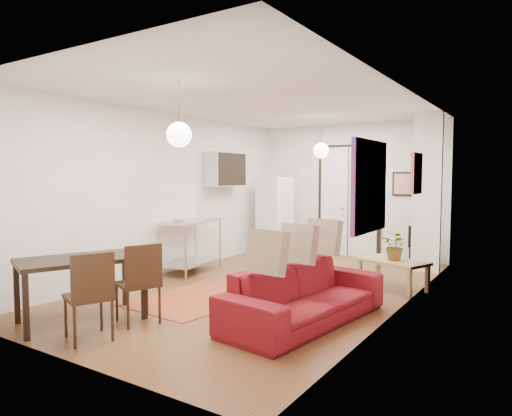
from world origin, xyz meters
The scene contains 27 objects.
floor centered at (0.00, 0.00, 0.00)m, with size 7.00×7.00×0.00m, color brown.
ceiling centered at (0.00, 0.00, 2.90)m, with size 4.20×7.00×0.02m, color silver.
wall_back centered at (0.00, 3.50, 1.45)m, with size 4.20×0.02×2.90m, color white.
wall_front centered at (0.00, -3.50, 1.45)m, with size 4.20×0.02×2.90m, color white.
wall_left centered at (-2.10, 0.00, 1.45)m, with size 0.02×7.00×2.90m, color white.
wall_right centered at (2.10, 0.00, 1.45)m, with size 0.02×7.00×2.90m, color white.
double_doors centered at (0.00, 3.46, 1.20)m, with size 1.44×0.06×2.50m, color white.
stub_partition centered at (1.85, 2.55, 1.45)m, with size 0.50×0.10×2.90m, color white.
wall_cabinet centered at (-1.92, 1.50, 1.90)m, with size 0.35×1.00×0.70m, color silver.
painting_popart centered at (2.08, -1.25, 1.65)m, with size 0.05×1.00×1.00m, color red.
painting_abstract centered at (2.08, 0.80, 1.80)m, with size 0.05×0.50×0.60m, color beige.
poster_back centered at (1.15, 3.47, 1.60)m, with size 0.40×0.03×0.50m, color red.
print_left centered at (-2.07, 2.00, 1.95)m, with size 0.03×0.44×0.54m, color olive.
pendant_back centered at (0.00, 2.00, 2.25)m, with size 0.30×0.30×0.80m.
pendant_front centered at (0.00, -2.00, 2.25)m, with size 0.30×0.30×0.80m.
kilim_rug centered at (-0.43, -0.27, 0.00)m, with size 1.33×3.55×0.01m, color #B1452C.
sofa centered at (1.30, -1.23, 0.34)m, with size 0.91×2.33×0.68m, color maroon.
coffee_table centered at (1.71, 0.97, 0.40)m, with size 1.17×0.90×0.46m.
potted_plant centered at (1.75, 0.97, 0.68)m, with size 0.40×0.35×0.45m, color #32662E.
kitchen_counter centered at (-1.75, 0.21, 0.63)m, with size 0.80×1.33×0.96m.
bowl centered at (-1.75, -0.09, 0.99)m, with size 0.23×0.23×0.06m, color silver.
soap_bottle centered at (-1.75, 0.46, 1.06)m, with size 0.09×0.09×0.20m, color teal.
fridge centered at (-1.45, 2.71, 0.87)m, with size 0.62×0.62×1.74m, color white.
dining_table centered at (-1.00, -2.67, 0.69)m, with size 1.28×1.61×0.78m.
dining_chair_near centered at (-0.40, -2.22, 0.56)m, with size 0.60×0.72×0.97m.
dining_chair_far centered at (-0.40, -2.92, 0.56)m, with size 0.60×0.72×0.97m.
black_side_chair centered at (1.61, 3.22, 0.46)m, with size 0.37×0.37×0.79m.
Camera 1 is at (3.72, -6.09, 1.76)m, focal length 32.00 mm.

